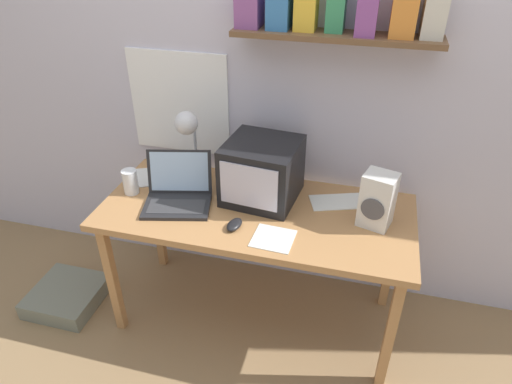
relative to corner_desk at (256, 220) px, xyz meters
name	(u,v)px	position (x,y,z in m)	size (l,w,h in m)	color
ground_plane	(256,314)	(0.00, 0.00, -0.67)	(12.00, 12.00, 0.00)	#93734D
back_wall	(279,67)	(0.00, 0.43, 0.64)	(5.60, 0.24, 2.60)	silver
corner_desk	(256,220)	(0.00, 0.00, 0.00)	(1.53, 0.67, 0.73)	#B57F4B
crt_monitor	(261,171)	(0.00, 0.12, 0.22)	(0.38, 0.38, 0.30)	black
laptop	(178,191)	(-0.39, -0.03, 0.13)	(0.38, 0.35, 0.24)	#232326
desk_lamp	(188,131)	(-0.39, 0.16, 0.37)	(0.13, 0.19, 0.41)	silver
juice_glass	(131,183)	(-0.66, -0.02, 0.13)	(0.08, 0.08, 0.13)	white
space_heater	(377,200)	(0.56, 0.03, 0.20)	(0.17, 0.16, 0.26)	silver
computer_mouse	(234,225)	(-0.06, -0.17, 0.08)	(0.08, 0.11, 0.03)	black
loose_paper_near_monitor	(339,202)	(0.39, 0.17, 0.07)	(0.32, 0.23, 0.00)	silver
open_notebook	(273,238)	(0.13, -0.20, 0.07)	(0.19, 0.18, 0.00)	silver
loose_paper_near_laptop	(152,177)	(-0.63, 0.15, 0.07)	(0.30, 0.28, 0.00)	silver
floor_cushion	(67,296)	(-1.10, -0.20, -0.62)	(0.38, 0.38, 0.10)	slate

